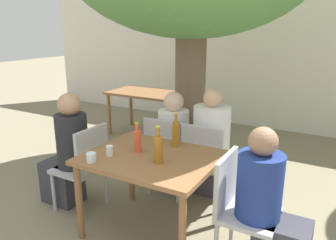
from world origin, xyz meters
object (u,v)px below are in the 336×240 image
patio_chair_1 (239,204)px  person_seated_0 (68,156)px  person_seated_3 (214,148)px  dining_table_front (151,166)px  person_seated_1 (269,211)px  patio_chair_3 (205,160)px  patio_chair_0 (85,163)px  soda_bottle_0 (137,141)px  amber_bottle_1 (176,133)px  drinking_glass_1 (110,151)px  dining_table_back (147,98)px  person_seated_2 (177,145)px  patio_chair_2 (167,152)px  drinking_glass_0 (91,157)px  amber_bottle_2 (158,149)px

patio_chair_1 → person_seated_0: size_ratio=0.74×
patio_chair_1 → person_seated_3: (-0.58, 0.91, 0.05)m
dining_table_front → person_seated_1: 1.05m
person_seated_1 → patio_chair_3: bearing=49.7°
patio_chair_0 → soda_bottle_0: soda_bottle_0 is taller
person_seated_1 → person_seated_3: person_seated_3 is taller
amber_bottle_1 → drinking_glass_1: size_ratio=3.68×
dining_table_back → person_seated_1: size_ratio=1.11×
dining_table_back → drinking_glass_1: bearing=-63.7°
amber_bottle_1 → person_seated_2: bearing=116.5°
dining_table_back → drinking_glass_1: 2.89m
dining_table_front → soda_bottle_0: bearing=174.7°
patio_chair_2 → drinking_glass_1: (-0.09, -0.87, 0.29)m
patio_chair_1 → patio_chair_0: bearing=90.0°
patio_chair_1 → soda_bottle_0: soda_bottle_0 is taller
person_seated_0 → drinking_glass_1: bearing=76.1°
patio_chair_0 → drinking_glass_0: 0.64m
person_seated_1 → drinking_glass_0: person_seated_1 is taller
amber_bottle_2 → dining_table_front: bearing=143.0°
dining_table_front → patio_chair_1: 0.82m
dining_table_back → patio_chair_3: 2.51m
person_seated_2 → amber_bottle_2: 1.15m
person_seated_1 → amber_bottle_2: person_seated_1 is taller
patio_chair_0 → soda_bottle_0: 0.74m
person_seated_0 → amber_bottle_2: bearing=85.1°
patio_chair_3 → person_seated_2: person_seated_2 is taller
person_seated_1 → soda_bottle_0: size_ratio=4.22×
patio_chair_2 → soda_bottle_0: soda_bottle_0 is taller
amber_bottle_1 → person_seated_3: bearing=75.8°
person_seated_2 → patio_chair_1: bearing=138.1°
patio_chair_2 → drinking_glass_0: size_ratio=11.05×
patio_chair_0 → person_seated_0: size_ratio=0.74×
amber_bottle_1 → dining_table_front: bearing=-103.7°
patio_chair_1 → patio_chair_3: (-0.58, 0.69, 0.00)m
dining_table_back → person_seated_2: person_seated_2 is taller
dining_table_front → amber_bottle_1: 0.39m
person_seated_3 → amber_bottle_1: (-0.15, -0.60, 0.33)m
person_seated_1 → drinking_glass_1: person_seated_1 is taller
patio_chair_3 → amber_bottle_2: amber_bottle_2 is taller
dining_table_front → drinking_glass_1: 0.39m
patio_chair_1 → amber_bottle_2: bearing=98.4°
person_seated_2 → drinking_glass_0: bearing=84.1°
patio_chair_3 → drinking_glass_1: (-0.55, -0.87, 0.29)m
dining_table_back → amber_bottle_1: amber_bottle_1 is taller
patio_chair_0 → amber_bottle_1: size_ratio=2.73×
patio_chair_2 → person_seated_0: (-0.81, -0.69, 0.04)m
patio_chair_1 → drinking_glass_1: patio_chair_1 is taller
patio_chair_2 → dining_table_front: bearing=108.3°
drinking_glass_0 → person_seated_3: bearing=65.2°
patio_chair_0 → person_seated_0: 0.24m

